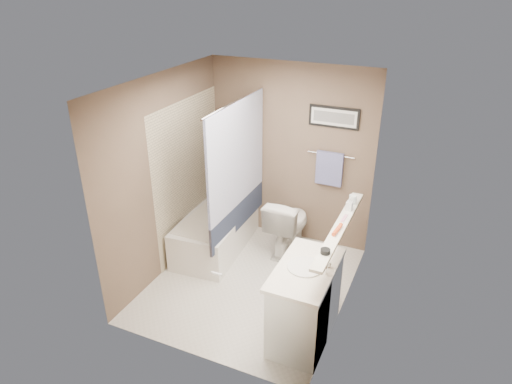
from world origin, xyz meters
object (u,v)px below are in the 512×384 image
at_px(soap_bottle, 350,204).
at_px(bathtub, 217,230).
at_px(toilet, 288,224).
at_px(candle_bowl_near, 325,251).
at_px(vanity, 305,305).
at_px(hair_brush_front, 337,229).
at_px(glass_jar, 353,200).

bearing_deg(soap_bottle, bathtub, 169.17).
relative_size(toilet, candle_bowl_near, 8.76).
height_order(bathtub, toilet, toilet).
height_order(toilet, vanity, vanity).
relative_size(candle_bowl_near, hair_brush_front, 0.41).
distance_m(bathtub, glass_jar, 2.02).
height_order(hair_brush_front, glass_jar, glass_jar).
bearing_deg(vanity, bathtub, 144.63).
xyz_separation_m(hair_brush_front, glass_jar, (0.00, 0.63, 0.03)).
bearing_deg(vanity, hair_brush_front, 59.78).
relative_size(vanity, hair_brush_front, 4.09).
relative_size(toilet, glass_jar, 7.88).
bearing_deg(candle_bowl_near, glass_jar, 90.00).
relative_size(vanity, glass_jar, 9.00).
bearing_deg(glass_jar, bathtub, 173.84).
bearing_deg(candle_bowl_near, toilet, 120.35).
distance_m(vanity, hair_brush_front, 0.82).
xyz_separation_m(toilet, hair_brush_front, (0.89, -1.11, 0.74)).
xyz_separation_m(glass_jar, soap_bottle, (0.00, -0.15, 0.02)).
height_order(bathtub, vanity, vanity).
relative_size(vanity, candle_bowl_near, 10.00).
distance_m(candle_bowl_near, glass_jar, 1.04).
bearing_deg(vanity, candle_bowl_near, -26.37).
bearing_deg(soap_bottle, toilet, 144.79).
height_order(vanity, soap_bottle, soap_bottle).
relative_size(bathtub, soap_bottle, 10.70).
relative_size(toilet, vanity, 0.88).
relative_size(toilet, hair_brush_front, 3.58).
bearing_deg(soap_bottle, vanity, -103.04).
xyz_separation_m(candle_bowl_near, glass_jar, (0.00, 1.04, 0.03)).
distance_m(candle_bowl_near, soap_bottle, 0.89).
height_order(glass_jar, soap_bottle, soap_bottle).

